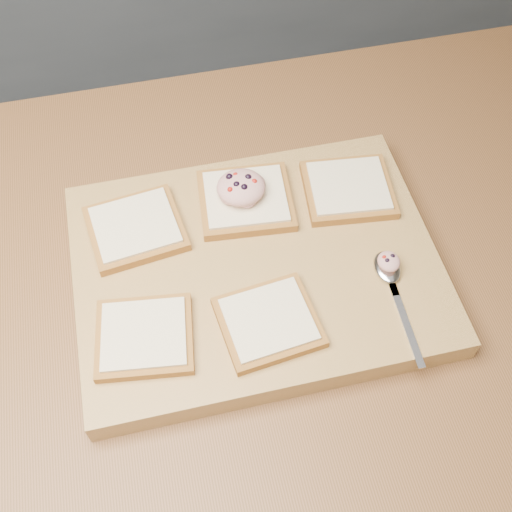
{
  "coord_description": "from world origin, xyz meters",
  "views": [
    {
      "loc": [
        -0.02,
        -0.49,
        1.65
      ],
      "look_at": [
        0.09,
        -0.03,
        0.95
      ],
      "focal_mm": 45.0,
      "sensor_mm": 36.0,
      "label": 1
    }
  ],
  "objects_px": {
    "bread_far_center": "(246,200)",
    "spoon": "(390,275)",
    "tuna_salad_dollop": "(241,187)",
    "cutting_board": "(256,268)"
  },
  "relations": [
    {
      "from": "tuna_salad_dollop",
      "to": "cutting_board",
      "type": "bearing_deg",
      "value": -91.06
    },
    {
      "from": "bread_far_center",
      "to": "tuna_salad_dollop",
      "type": "height_order",
      "value": "tuna_salad_dollop"
    },
    {
      "from": "bread_far_center",
      "to": "spoon",
      "type": "distance_m",
      "value": 0.23
    },
    {
      "from": "tuna_salad_dollop",
      "to": "spoon",
      "type": "xyz_separation_m",
      "value": [
        0.16,
        -0.17,
        -0.03
      ]
    },
    {
      "from": "tuna_salad_dollop",
      "to": "spoon",
      "type": "relative_size",
      "value": 0.4
    },
    {
      "from": "cutting_board",
      "to": "tuna_salad_dollop",
      "type": "height_order",
      "value": "tuna_salad_dollop"
    },
    {
      "from": "bread_far_center",
      "to": "spoon",
      "type": "xyz_separation_m",
      "value": [
        0.16,
        -0.16,
        -0.0
      ]
    },
    {
      "from": "tuna_salad_dollop",
      "to": "bread_far_center",
      "type": "bearing_deg",
      "value": -29.61
    },
    {
      "from": "cutting_board",
      "to": "bread_far_center",
      "type": "height_order",
      "value": "bread_far_center"
    },
    {
      "from": "cutting_board",
      "to": "tuna_salad_dollop",
      "type": "bearing_deg",
      "value": 88.94
    }
  ]
}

